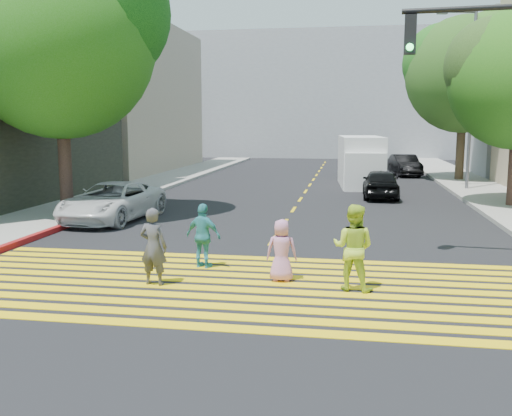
% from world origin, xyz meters
% --- Properties ---
extents(ground, '(120.00, 120.00, 0.00)m').
position_xyz_m(ground, '(0.00, 0.00, 0.00)').
color(ground, black).
extents(sidewalk_left, '(3.00, 40.00, 0.15)m').
position_xyz_m(sidewalk_left, '(-8.50, 22.00, 0.07)').
color(sidewalk_left, gray).
rests_on(sidewalk_left, ground).
extents(sidewalk_right, '(3.00, 60.00, 0.15)m').
position_xyz_m(sidewalk_right, '(8.50, 15.00, 0.07)').
color(sidewalk_right, gray).
rests_on(sidewalk_right, ground).
extents(curb_red, '(0.20, 8.00, 0.16)m').
position_xyz_m(curb_red, '(-6.90, 6.00, 0.08)').
color(curb_red, maroon).
rests_on(curb_red, ground).
extents(crosswalk, '(13.40, 5.30, 0.01)m').
position_xyz_m(crosswalk, '(0.00, 1.28, 0.01)').
color(crosswalk, yellow).
rests_on(crosswalk, ground).
extents(lane_line, '(0.12, 34.40, 0.01)m').
position_xyz_m(lane_line, '(0.00, 22.50, 0.01)').
color(lane_line, yellow).
rests_on(lane_line, ground).
extents(building_left_tan, '(12.00, 16.00, 10.00)m').
position_xyz_m(building_left_tan, '(-16.00, 28.00, 5.00)').
color(building_left_tan, tan).
rests_on(building_left_tan, ground).
extents(backdrop_block, '(30.00, 8.00, 12.00)m').
position_xyz_m(backdrop_block, '(0.00, 48.00, 6.00)').
color(backdrop_block, gray).
rests_on(backdrop_block, ground).
extents(tree_left, '(7.87, 7.53, 9.64)m').
position_xyz_m(tree_left, '(-7.81, 8.93, 6.50)').
color(tree_left, black).
rests_on(tree_left, ground).
extents(tree_right_far, '(8.91, 8.66, 9.48)m').
position_xyz_m(tree_right_far, '(8.47, 24.25, 6.40)').
color(tree_right_far, '#352113').
rests_on(tree_right_far, ground).
extents(pedestrian_man, '(0.65, 0.47, 1.65)m').
position_xyz_m(pedestrian_man, '(-1.85, 1.07, 0.82)').
color(pedestrian_man, '#3F3F44').
rests_on(pedestrian_man, ground).
extents(pedestrian_woman, '(1.01, 0.87, 1.77)m').
position_xyz_m(pedestrian_woman, '(2.27, 1.40, 0.88)').
color(pedestrian_woman, '#B2D532').
rests_on(pedestrian_woman, ground).
extents(pedestrian_child, '(0.69, 0.47, 1.35)m').
position_xyz_m(pedestrian_child, '(0.76, 1.80, 0.68)').
color(pedestrian_child, '#C077A6').
rests_on(pedestrian_child, ground).
extents(pedestrian_extra, '(0.96, 0.61, 1.52)m').
position_xyz_m(pedestrian_extra, '(-1.19, 2.64, 0.76)').
color(pedestrian_extra, teal).
rests_on(pedestrian_extra, ground).
extents(white_sedan, '(2.67, 4.99, 1.33)m').
position_xyz_m(white_sedan, '(-5.98, 8.47, 0.67)').
color(white_sedan, silver).
rests_on(white_sedan, ground).
extents(dark_car_near, '(1.59, 3.91, 1.33)m').
position_xyz_m(dark_car_near, '(3.54, 16.13, 0.66)').
color(dark_car_near, black).
rests_on(dark_car_near, ground).
extents(silver_car, '(2.47, 4.83, 1.34)m').
position_xyz_m(silver_car, '(3.01, 28.44, 0.67)').
color(silver_car, '#939496').
rests_on(silver_car, ground).
extents(dark_car_parked, '(2.01, 4.25, 1.35)m').
position_xyz_m(dark_car_parked, '(5.59, 27.50, 0.67)').
color(dark_car_parked, black).
rests_on(dark_car_parked, ground).
extents(white_van, '(2.52, 5.75, 2.65)m').
position_xyz_m(white_van, '(2.71, 20.84, 1.26)').
color(white_van, silver).
rests_on(white_van, ground).
extents(street_lamp, '(1.97, 0.64, 8.78)m').
position_xyz_m(street_lamp, '(7.70, 19.35, 5.04)').
color(street_lamp, slate).
rests_on(street_lamp, ground).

